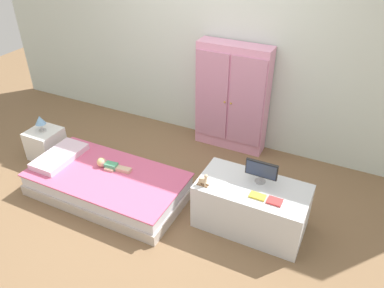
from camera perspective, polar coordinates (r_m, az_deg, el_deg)
name	(u,v)px	position (r m, az deg, el deg)	size (l,w,h in m)	color
ground_plane	(149,203)	(4.01, -6.57, -8.88)	(10.00, 10.00, 0.02)	brown
back_wall	(213,33)	(4.57, 3.18, 16.41)	(6.40, 0.05, 2.70)	silver
bed	(108,184)	(4.09, -12.60, -5.94)	(1.64, 0.84, 0.27)	beige
pillow	(60,156)	(4.36, -19.34, -1.76)	(0.32, 0.60, 0.07)	silver
doll	(108,164)	(4.09, -12.63, -3.02)	(0.39, 0.14, 0.10)	#4CA375
nightstand	(46,144)	(4.87, -21.20, 0.05)	(0.36, 0.36, 0.36)	white
table_lamp	(40,121)	(4.72, -21.96, 3.27)	(0.12, 0.12, 0.20)	#B7B2AD
wardrobe	(232,98)	(4.56, 6.05, 6.92)	(0.86, 0.27, 1.32)	#E599BC
tv_stand	(251,206)	(3.62, 8.94, -9.26)	(1.01, 0.54, 0.48)	silver
tv_monitor	(261,170)	(3.46, 10.43, -3.95)	(0.30, 0.10, 0.22)	#99999E
rocking_horse_toy	(204,180)	(3.40, 1.79, -5.45)	(0.11, 0.04, 0.13)	#8E6642
book_yellow	(258,196)	(3.36, 9.87, -7.76)	(0.14, 0.08, 0.02)	gold
book_red	(275,201)	(3.34, 12.38, -8.45)	(0.13, 0.10, 0.02)	#CC3838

